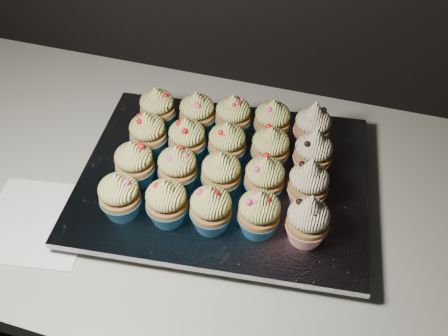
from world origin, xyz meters
name	(u,v)px	position (x,y,z in m)	size (l,w,h in m)	color
cabinet	(167,303)	(0.00, 1.70, 0.43)	(2.40, 0.60, 0.86)	black
worktop	(146,178)	(0.00, 1.70, 0.88)	(2.44, 0.64, 0.04)	beige
napkin	(38,222)	(-0.12, 1.54, 0.90)	(0.17, 0.17, 0.00)	white
baking_tray	(224,184)	(0.15, 1.70, 0.91)	(0.43, 0.33, 0.02)	black
foil_lining	(224,177)	(0.15, 1.70, 0.93)	(0.47, 0.36, 0.01)	silver
cupcake_0	(120,195)	(0.02, 1.58, 0.97)	(0.06, 0.06, 0.08)	#1C5D86
cupcake_1	(167,202)	(0.09, 1.59, 0.97)	(0.06, 0.06, 0.08)	#1C5D86
cupcake_2	(211,209)	(0.16, 1.60, 0.97)	(0.06, 0.06, 0.08)	#1C5D86
cupcake_3	(259,213)	(0.23, 1.61, 0.97)	(0.06, 0.06, 0.08)	#1C5D86
cupcake_4	(308,220)	(0.30, 1.61, 0.97)	(0.06, 0.06, 0.10)	red
cupcake_5	(135,163)	(0.01, 1.65, 0.97)	(0.06, 0.06, 0.08)	#1C5D86
cupcake_6	(178,168)	(0.08, 1.66, 0.97)	(0.06, 0.06, 0.08)	#1C5D86
cupcake_7	(221,174)	(0.15, 1.67, 0.97)	(0.06, 0.06, 0.08)	#1C5D86
cupcake_8	(264,179)	(0.22, 1.68, 0.97)	(0.06, 0.06, 0.08)	#1C5D86
cupcake_9	(308,184)	(0.28, 1.68, 0.97)	(0.06, 0.06, 0.10)	red
cupcake_10	(148,134)	(0.01, 1.72, 0.97)	(0.06, 0.06, 0.08)	#1C5D86
cupcake_11	(187,139)	(0.07, 1.73, 0.97)	(0.06, 0.06, 0.08)	#1C5D86
cupcake_12	(227,144)	(0.14, 1.73, 0.97)	(0.06, 0.06, 0.08)	#1C5D86
cupcake_13	(270,148)	(0.21, 1.74, 0.97)	(0.06, 0.06, 0.08)	#1C5D86
cupcake_14	(313,153)	(0.28, 1.75, 0.97)	(0.06, 0.06, 0.10)	red
cupcake_15	(157,108)	(0.00, 1.79, 0.97)	(0.06, 0.06, 0.08)	#1C5D86
cupcake_16	(197,113)	(0.07, 1.79, 0.97)	(0.06, 0.06, 0.08)	#1C5D86
cupcake_17	(233,116)	(0.13, 1.80, 0.97)	(0.06, 0.06, 0.08)	#1C5D86
cupcake_18	(272,121)	(0.20, 1.81, 0.97)	(0.06, 0.06, 0.08)	#1C5D86
cupcake_19	(312,126)	(0.27, 1.82, 0.97)	(0.06, 0.06, 0.10)	red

